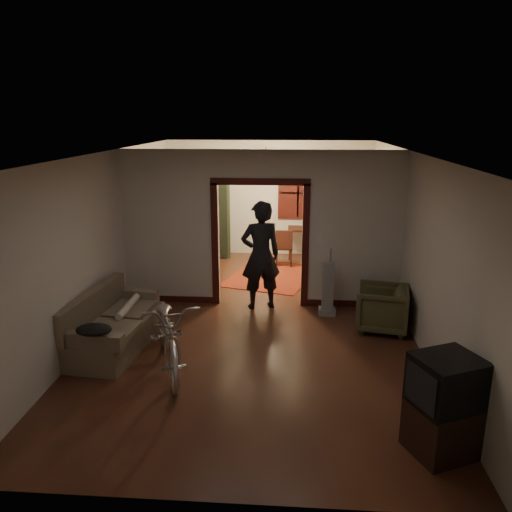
# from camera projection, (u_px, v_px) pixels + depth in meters

# --- Properties ---
(floor) EXTENTS (5.00, 8.50, 0.01)m
(floor) POSITION_uv_depth(u_px,v_px,m) (257.00, 319.00, 8.55)
(floor) COLOR #371A11
(floor) RESTS_ON ground
(ceiling) EXTENTS (5.00, 8.50, 0.01)m
(ceiling) POSITION_uv_depth(u_px,v_px,m) (257.00, 152.00, 7.80)
(ceiling) COLOR white
(ceiling) RESTS_ON floor
(wall_back) EXTENTS (5.00, 0.02, 2.80)m
(wall_back) POSITION_uv_depth(u_px,v_px,m) (269.00, 198.00, 12.26)
(wall_back) COLOR beige
(wall_back) RESTS_ON floor
(wall_left) EXTENTS (0.02, 8.50, 2.80)m
(wall_left) POSITION_uv_depth(u_px,v_px,m) (109.00, 237.00, 8.35)
(wall_left) COLOR beige
(wall_left) RESTS_ON floor
(wall_right) EXTENTS (0.02, 8.50, 2.80)m
(wall_right) POSITION_uv_depth(u_px,v_px,m) (412.00, 242.00, 8.00)
(wall_right) COLOR beige
(wall_right) RESTS_ON floor
(partition_wall) EXTENTS (5.00, 0.14, 2.80)m
(partition_wall) POSITION_uv_depth(u_px,v_px,m) (260.00, 229.00, 8.90)
(partition_wall) COLOR beige
(partition_wall) RESTS_ON floor
(door_casing) EXTENTS (1.74, 0.20, 2.32)m
(door_casing) POSITION_uv_depth(u_px,v_px,m) (260.00, 246.00, 8.98)
(door_casing) COLOR #370F0C
(door_casing) RESTS_ON floor
(far_window) EXTENTS (0.98, 0.06, 1.28)m
(far_window) POSITION_uv_depth(u_px,v_px,m) (298.00, 193.00, 12.13)
(far_window) COLOR black
(far_window) RESTS_ON wall_back
(chandelier) EXTENTS (0.24, 0.24, 0.24)m
(chandelier) POSITION_uv_depth(u_px,v_px,m) (266.00, 166.00, 10.32)
(chandelier) COLOR #FFE0A5
(chandelier) RESTS_ON ceiling
(light_switch) EXTENTS (0.08, 0.01, 0.12)m
(light_switch) POSITION_uv_depth(u_px,v_px,m) (319.00, 240.00, 8.79)
(light_switch) COLOR silver
(light_switch) RESTS_ON partition_wall
(sofa) EXTENTS (1.05, 1.97, 0.87)m
(sofa) POSITION_uv_depth(u_px,v_px,m) (115.00, 320.00, 7.40)
(sofa) COLOR brown
(sofa) RESTS_ON floor
(rolled_paper) EXTENTS (0.11, 0.87, 0.11)m
(rolled_paper) POSITION_uv_depth(u_px,v_px,m) (128.00, 306.00, 7.66)
(rolled_paper) COLOR beige
(rolled_paper) RESTS_ON sofa
(jacket) EXTENTS (0.47, 0.35, 0.14)m
(jacket) POSITION_uv_depth(u_px,v_px,m) (94.00, 330.00, 6.46)
(jacket) COLOR black
(jacket) RESTS_ON sofa
(bicycle) EXTENTS (1.35, 2.16, 1.07)m
(bicycle) POSITION_uv_depth(u_px,v_px,m) (169.00, 331.00, 6.75)
(bicycle) COLOR silver
(bicycle) RESTS_ON floor
(armchair) EXTENTS (0.94, 0.92, 0.73)m
(armchair) POSITION_uv_depth(u_px,v_px,m) (382.00, 308.00, 8.03)
(armchair) COLOR #464427
(armchair) RESTS_ON floor
(tv_stand) EXTENTS (0.78, 0.76, 0.55)m
(tv_stand) POSITION_uv_depth(u_px,v_px,m) (442.00, 428.00, 5.09)
(tv_stand) COLOR black
(tv_stand) RESTS_ON floor
(crt_tv) EXTENTS (0.79, 0.76, 0.53)m
(crt_tv) POSITION_uv_depth(u_px,v_px,m) (447.00, 382.00, 4.95)
(crt_tv) COLOR black
(crt_tv) RESTS_ON tv_stand
(vacuum) EXTENTS (0.30, 0.24, 0.95)m
(vacuum) POSITION_uv_depth(u_px,v_px,m) (328.00, 289.00, 8.61)
(vacuum) COLOR gray
(vacuum) RESTS_ON floor
(person) EXTENTS (0.82, 0.67, 1.95)m
(person) POSITION_uv_depth(u_px,v_px,m) (261.00, 255.00, 8.81)
(person) COLOR black
(person) RESTS_ON floor
(oriental_rug) EXTENTS (2.15, 2.49, 0.02)m
(oriental_rug) POSITION_uv_depth(u_px,v_px,m) (271.00, 276.00, 10.83)
(oriental_rug) COLOR maroon
(oriental_rug) RESTS_ON floor
(locker) EXTENTS (1.05, 0.69, 1.96)m
(locker) POSITION_uv_depth(u_px,v_px,m) (210.00, 217.00, 12.17)
(locker) COLOR #232F1C
(locker) RESTS_ON floor
(globe) EXTENTS (0.26, 0.26, 0.26)m
(globe) POSITION_uv_depth(u_px,v_px,m) (209.00, 177.00, 11.91)
(globe) COLOR #1E5972
(globe) RESTS_ON locker
(desk) EXTENTS (1.11, 0.80, 0.74)m
(desk) POSITION_uv_depth(u_px,v_px,m) (308.00, 243.00, 12.13)
(desk) COLOR black
(desk) RESTS_ON floor
(desk_chair) EXTENTS (0.44, 0.44, 0.87)m
(desk_chair) POSITION_uv_depth(u_px,v_px,m) (284.00, 247.00, 11.49)
(desk_chair) COLOR black
(desk_chair) RESTS_ON floor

